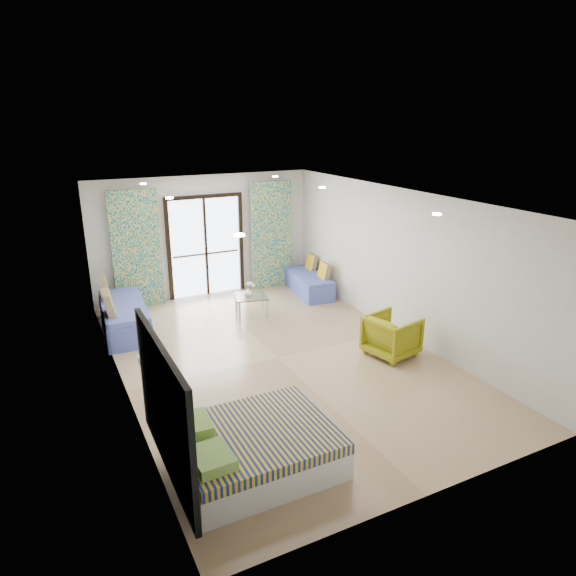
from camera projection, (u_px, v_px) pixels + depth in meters
name	position (u px, v px, depth m)	size (l,w,h in m)	color
floor	(278.00, 358.00, 8.72)	(5.00, 7.50, 0.01)	#947758
ceiling	(276.00, 198.00, 7.86)	(5.00, 7.50, 0.01)	silver
wall_back	(205.00, 236.00, 11.47)	(5.00, 0.01, 2.70)	silver
wall_front	(439.00, 385.00, 5.11)	(5.00, 0.01, 2.70)	silver
wall_left	(117.00, 307.00, 7.23)	(0.01, 7.50, 2.70)	silver
wall_right	(400.00, 263.00, 9.36)	(0.01, 7.50, 2.70)	silver
balcony_door	(205.00, 240.00, 11.47)	(1.76, 0.08, 2.28)	black
balcony_rail	(206.00, 254.00, 11.58)	(1.52, 0.03, 0.04)	#595451
curtain_left	(136.00, 250.00, 10.69)	(1.00, 0.10, 2.50)	silver
curtain_right	(271.00, 235.00, 12.01)	(1.00, 0.10, 2.50)	silver
downlight_a	(239.00, 235.00, 5.58)	(0.12, 0.12, 0.02)	#FFE0B2
downlight_b	(437.00, 214.00, 6.77)	(0.12, 0.12, 0.02)	#FFE0B2
downlight_c	(170.00, 198.00, 8.12)	(0.12, 0.12, 0.02)	#FFE0B2
downlight_d	(322.00, 187.00, 9.31)	(0.12, 0.12, 0.02)	#FFE0B2
downlight_e	(143.00, 184.00, 9.82)	(0.12, 0.12, 0.02)	#FFE0B2
downlight_f	(275.00, 176.00, 11.01)	(0.12, 0.12, 0.02)	#FFE0B2
headboard	(164.00, 409.00, 5.25)	(0.06, 2.10, 1.50)	black
switch_plate	(139.00, 360.00, 6.31)	(0.02, 0.10, 0.10)	silver
bed	(254.00, 448.00, 5.93)	(1.77, 1.44, 0.61)	silver
daybed_left	(123.00, 316.00, 9.71)	(0.91, 2.04, 0.98)	#4A59B1
daybed_right	(309.00, 282.00, 11.85)	(0.83, 1.70, 0.81)	#4A59B1
coffee_table	(251.00, 298.00, 10.49)	(0.77, 0.77, 0.73)	silver
vase	(248.00, 292.00, 10.39)	(0.17, 0.18, 0.17)	white
armchair	(392.00, 334.00, 8.71)	(0.76, 0.71, 0.78)	#928F12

